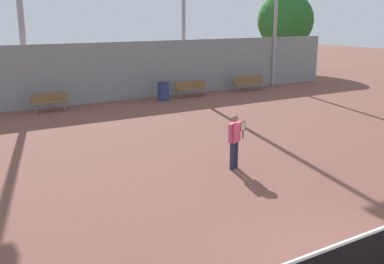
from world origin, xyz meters
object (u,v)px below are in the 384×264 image
Objects in this scene: tennis_net at (378,253)px; bench_courtside_near at (191,87)px; bench_courtside_far at (249,82)px; trash_bin at (163,91)px; bench_adjacent_court at (50,100)px; tennis_player at (235,139)px; tree_green_broad at (285,21)px.

tennis_net reaches higher than bench_courtside_near.
trash_bin is at bearing -177.88° from bench_courtside_far.
bench_courtside_near and bench_adjacent_court have the same top height.
bench_courtside_near is at bearing 6.75° from trash_bin.
tennis_player is 0.73× the size of bench_courtside_far.
bench_courtside_far is at bearing 0.01° from bench_courtside_near.
trash_bin reaches higher than bench_courtside_far.
bench_courtside_near is at bearing 0.00° from bench_adjacent_court.
bench_adjacent_court is at bearing -163.27° from tree_green_broad.
bench_adjacent_court is 5.84m from trash_bin.
tree_green_broad is at bearing 22.29° from tennis_player.
bench_courtside_far and bench_adjacent_court have the same top height.
trash_bin is (-5.94, -0.22, -0.05)m from bench_courtside_far.
bench_courtside_near is (5.28, 11.04, -0.36)m from tennis_player.
bench_courtside_near is 4.08m from bench_courtside_far.
tennis_player reaches higher than bench_courtside_near.
bench_courtside_far is at bearing -143.91° from tree_green_broad.
tennis_net is at bearing -86.53° from bench_adjacent_court.
tree_green_broad reaches higher than bench_adjacent_court.
bench_adjacent_court is 21.20m from tree_green_broad.
trash_bin is at bearing -156.27° from tree_green_broad.
bench_adjacent_court is (-1.02, 16.88, 0.05)m from tennis_net.
tree_green_broad reaches higher than bench_courtside_far.
tennis_player is at bearing -77.69° from bench_adjacent_court.
trash_bin is 15.90m from tree_green_broad.
bench_courtside_near is 7.69m from bench_adjacent_court.
bench_courtside_near is at bearing 42.64° from tennis_player.
bench_courtside_near is 1.87m from trash_bin.
trash_bin is 0.16× the size of tree_green_broad.
tennis_net is 17.34m from trash_bin.
bench_adjacent_court is (-7.69, -0.00, -0.00)m from bench_courtside_near.
bench_adjacent_court is at bearing -180.00° from bench_courtside_near.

